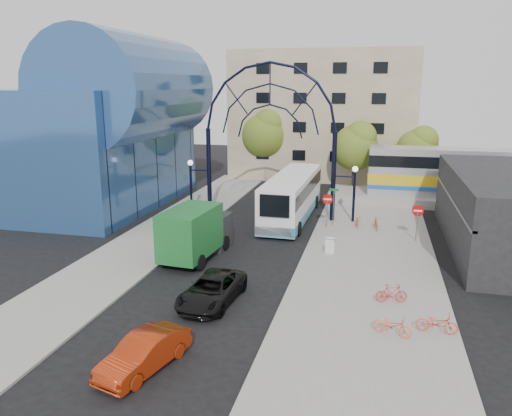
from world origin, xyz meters
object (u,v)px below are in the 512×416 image
(do_not_enter_sign, at_px, (418,214))
(tree_north_a, at_px, (356,145))
(street_name_sign, at_px, (334,199))
(bike_near_b, at_px, (376,223))
(tree_north_b, at_px, (266,132))
(gateway_arch, at_px, (270,109))
(stop_sign, at_px, (327,202))
(green_truck, at_px, (197,232))
(bike_far_c, at_px, (437,323))
(bike_far_b, at_px, (391,293))
(black_suv, at_px, (212,290))
(sandwich_board, at_px, (330,244))
(tree_north_c, at_px, (419,148))
(red_sedan, at_px, (144,353))
(city_bus, at_px, (292,196))
(bike_far_a, at_px, (392,325))
(bike_near_a, at_px, (358,221))

(do_not_enter_sign, distance_m, tree_north_a, 16.86)
(street_name_sign, distance_m, bike_near_b, 3.53)
(tree_north_b, bearing_deg, gateway_arch, -76.32)
(stop_sign, distance_m, bike_near_b, 3.84)
(green_truck, bearing_deg, bike_far_c, -22.87)
(bike_near_b, bearing_deg, bike_far_b, -93.76)
(tree_north_a, height_order, green_truck, tree_north_a)
(stop_sign, relative_size, street_name_sign, 0.89)
(black_suv, bearing_deg, sandwich_board, 63.89)
(gateway_arch, bearing_deg, bike_far_c, -57.36)
(gateway_arch, xyz_separation_m, bike_far_b, (9.19, -14.50, -7.97))
(gateway_arch, bearing_deg, tree_north_b, 103.68)
(tree_north_c, relative_size, bike_far_c, 3.79)
(tree_north_b, bearing_deg, red_sedan, -84.09)
(street_name_sign, xyz_separation_m, city_bus, (-3.41, 1.69, -0.32))
(tree_north_c, bearing_deg, red_sedan, -108.24)
(tree_north_b, bearing_deg, bike_far_a, -68.88)
(street_name_sign, height_order, red_sedan, street_name_sign)
(do_not_enter_sign, xyz_separation_m, black_suv, (-10.32, -12.36, -1.30))
(tree_north_c, relative_size, bike_near_a, 4.20)
(street_name_sign, relative_size, bike_near_a, 1.81)
(tree_north_c, bearing_deg, gateway_arch, -131.04)
(city_bus, xyz_separation_m, bike_near_a, (5.22, -1.54, -1.29))
(gateway_arch, xyz_separation_m, red_sedan, (0.10, -22.54, -7.88))
(bike_near_b, bearing_deg, tree_north_a, 91.84)
(gateway_arch, relative_size, bike_far_a, 8.18)
(do_not_enter_sign, relative_size, sandwich_board, 2.51)
(do_not_enter_sign, xyz_separation_m, sandwich_board, (-5.40, -4.02, -1.23))
(do_not_enter_sign, height_order, sandwich_board, do_not_enter_sign)
(red_sedan, height_order, bike_far_a, red_sedan)
(bike_near_a, bearing_deg, tree_north_a, 89.46)
(red_sedan, bearing_deg, bike_far_a, 42.88)
(tree_north_a, xyz_separation_m, bike_near_b, (2.24, -13.64, -4.01))
(bike_far_c, bearing_deg, tree_north_b, 29.22)
(bike_far_a, distance_m, bike_far_c, 1.96)
(do_not_enter_sign, relative_size, street_name_sign, 0.89)
(tree_north_a, bearing_deg, bike_near_b, -80.67)
(tree_north_b, height_order, bike_far_a, tree_north_b)
(bike_near_a, relative_size, bike_far_c, 0.90)
(red_sedan, distance_m, bike_near_b, 22.41)
(gateway_arch, relative_size, red_sedan, 3.32)
(stop_sign, bearing_deg, tree_north_b, 115.83)
(gateway_arch, height_order, tree_north_a, gateway_arch)
(tree_north_a, distance_m, city_bus, 12.72)
(tree_north_a, relative_size, bike_far_c, 4.08)
(street_name_sign, bearing_deg, tree_north_c, 65.69)
(stop_sign, bearing_deg, bike_far_a, -74.60)
(tree_north_a, xyz_separation_m, bike_near_a, (0.90, -13.17, -4.08))
(tree_north_b, bearing_deg, black_suv, -81.96)
(stop_sign, bearing_deg, sandwich_board, -82.43)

